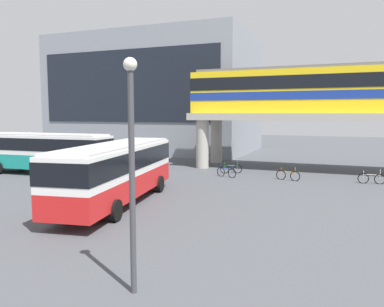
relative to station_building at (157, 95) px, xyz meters
The scene contains 11 objects.
ground_plane 24.23m from the station_building, 60.42° to the right, with size 120.00×120.00×0.00m, color #47494F.
station_building is the anchor object (origin of this frame).
elevated_platform 26.44m from the station_building, 26.09° to the right, with size 27.19×5.57×4.83m.
train 24.82m from the station_building, 27.73° to the right, with size 24.33×2.96×3.84m.
bus_main 30.74m from the station_building, 67.39° to the right, with size 4.25×11.30×3.22m.
bus_secondary 22.00m from the station_building, 88.02° to the right, with size 11.15×3.13×3.22m.
bicycle_orange 26.57m from the station_building, 41.96° to the right, with size 1.76×0.45×1.04m.
bicycle_blue 23.74m from the station_building, 50.18° to the right, with size 1.70×0.66×1.04m.
bicycle_silver 30.39m from the station_building, 33.77° to the right, with size 1.79×0.25×1.04m.
bicycle_green 22.22m from the station_building, 47.18° to the right, with size 1.65×0.80×1.04m.
lamp_post 40.64m from the station_building, 64.26° to the right, with size 0.36×0.36×6.24m.
Camera 1 is at (11.26, -14.96, 4.83)m, focal length 35.79 mm.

